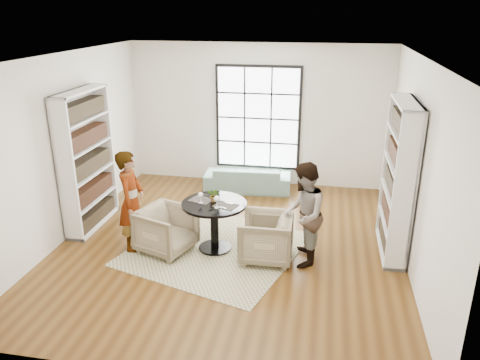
% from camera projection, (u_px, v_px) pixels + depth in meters
% --- Properties ---
extents(ground, '(6.00, 6.00, 0.00)m').
position_uv_depth(ground, '(230.00, 244.00, 7.70)').
color(ground, brown).
extents(room_shell, '(6.00, 6.01, 6.00)m').
position_uv_depth(room_shell, '(236.00, 162.00, 7.76)').
color(room_shell, silver).
rests_on(room_shell, ground).
extents(rug, '(3.08, 3.08, 0.01)m').
position_uv_depth(rug, '(216.00, 249.00, 7.54)').
color(rug, '#B8B28A').
rests_on(rug, ground).
extents(pedestal_table, '(1.02, 1.02, 0.81)m').
position_uv_depth(pedestal_table, '(214.00, 216.00, 7.34)').
color(pedestal_table, black).
rests_on(pedestal_table, ground).
extents(sofa, '(1.85, 0.84, 0.53)m').
position_uv_depth(sofa, '(248.00, 178.00, 9.88)').
color(sofa, '#769E97').
rests_on(sofa, ground).
extents(armchair_left, '(1.01, 0.99, 0.72)m').
position_uv_depth(armchair_left, '(166.00, 230.00, 7.38)').
color(armchair_left, '#C4AC8C').
rests_on(armchair_left, ground).
extents(armchair_right, '(0.81, 0.79, 0.73)m').
position_uv_depth(armchair_right, '(266.00, 238.00, 7.13)').
color(armchair_right, tan).
rests_on(armchair_right, ground).
extents(person_left, '(0.45, 0.63, 1.63)m').
position_uv_depth(person_left, '(131.00, 201.00, 7.32)').
color(person_left, gray).
rests_on(person_left, ground).
extents(person_right, '(0.62, 0.78, 1.59)m').
position_uv_depth(person_right, '(303.00, 215.00, 6.88)').
color(person_right, gray).
rests_on(person_right, ground).
extents(placemat_left, '(0.41, 0.36, 0.01)m').
position_uv_depth(placemat_left, '(201.00, 200.00, 7.35)').
color(placemat_left, '#2A2724').
rests_on(placemat_left, pedestal_table).
extents(placemat_right, '(0.41, 0.36, 0.01)m').
position_uv_depth(placemat_right, '(226.00, 206.00, 7.15)').
color(placemat_right, '#2A2724').
rests_on(placemat_right, pedestal_table).
extents(cutlery_left, '(0.20, 0.25, 0.01)m').
position_uv_depth(cutlery_left, '(201.00, 200.00, 7.35)').
color(cutlery_left, silver).
rests_on(cutlery_left, placemat_left).
extents(cutlery_right, '(0.20, 0.25, 0.01)m').
position_uv_depth(cutlery_right, '(226.00, 205.00, 7.14)').
color(cutlery_right, silver).
rests_on(cutlery_right, placemat_right).
extents(wine_glass_left, '(0.08, 0.08, 0.18)m').
position_uv_depth(wine_glass_left, '(201.00, 195.00, 7.21)').
color(wine_glass_left, silver).
rests_on(wine_glass_left, pedestal_table).
extents(wine_glass_right, '(0.09, 0.09, 0.19)m').
position_uv_depth(wine_glass_right, '(217.00, 199.00, 7.03)').
color(wine_glass_right, silver).
rests_on(wine_glass_right, pedestal_table).
extents(flower_centerpiece, '(0.24, 0.22, 0.22)m').
position_uv_depth(flower_centerpiece, '(214.00, 195.00, 7.28)').
color(flower_centerpiece, gray).
rests_on(flower_centerpiece, pedestal_table).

